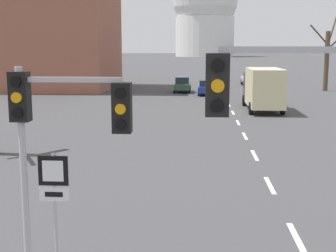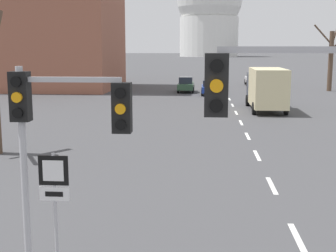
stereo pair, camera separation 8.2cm
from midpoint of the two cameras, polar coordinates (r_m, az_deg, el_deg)
The scene contains 20 objects.
lane_stripe_1 at distance 12.19m, azimuth 15.74°, elevation -13.10°, with size 0.16×2.00×0.01m, color silver.
lane_stripe_2 at distance 16.37m, azimuth 12.67°, elevation -7.08°, with size 0.16×2.00×0.01m, color silver.
lane_stripe_3 at distance 20.69m, azimuth 10.91°, elevation -3.54°, with size 0.16×2.00×0.01m, color silver.
lane_stripe_4 at distance 25.07m, azimuth 9.77°, elevation -1.22°, with size 0.16×2.00×0.01m, color silver.
lane_stripe_5 at distance 29.48m, azimuth 8.97°, elevation 0.41°, with size 0.16×2.00×0.01m, color silver.
lane_stripe_6 at distance 33.92m, azimuth 8.38°, elevation 1.61°, with size 0.16×2.00×0.01m, color silver.
lane_stripe_7 at distance 38.38m, azimuth 7.92°, elevation 2.53°, with size 0.16×2.00×0.01m, color silver.
lane_stripe_8 at distance 42.84m, azimuth 7.56°, elevation 3.26°, with size 0.16×2.00×0.01m, color silver.
lane_stripe_9 at distance 47.31m, azimuth 7.27°, elevation 3.86°, with size 0.16×2.00×0.01m, color silver.
lane_stripe_10 at distance 51.78m, azimuth 7.03°, elevation 4.35°, with size 0.16×2.00×0.01m, color silver.
traffic_signal_near_left at distance 9.24m, azimuth -13.04°, elevation 0.62°, with size 2.33×0.34×4.27m.
traffic_signal_centre_tall at distance 7.41m, azimuth 17.51°, elevation 1.81°, with size 2.62×0.34×4.84m.
route_sign_post at distance 9.68m, azimuth -13.44°, elevation -7.95°, with size 0.60×0.08×2.57m.
sedan_near_left at distance 46.51m, azimuth 5.22°, elevation 4.72°, with size 1.77×4.14×1.47m.
sedan_near_right at distance 59.18m, azimuth 10.44°, elevation 5.71°, with size 1.97×4.12×1.63m.
sedan_mid_centre at distance 49.19m, azimuth 2.24°, elevation 5.08°, with size 1.70×3.83×1.62m.
delivery_truck at distance 35.34m, azimuth 11.97°, elevation 4.59°, with size 2.44×7.20×3.14m.
bare_tree_right_near at distance 53.41m, azimuth 19.29°, elevation 7.88°, with size 3.81×1.34×8.01m.
capitol_dome at distance 251.46m, azimuth 5.06°, elevation 13.77°, with size 34.00×34.00×48.02m.
apartment_block_left at distance 56.22m, azimuth -15.83°, elevation 13.96°, with size 18.00×14.00×18.60m, color #935642.
Camera 2 is at (-2.34, -3.20, 4.62)m, focal length 50.00 mm.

